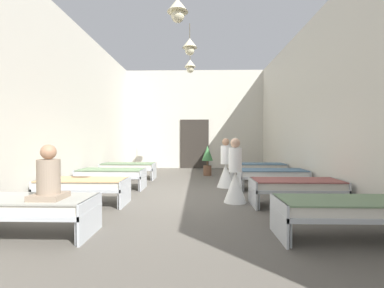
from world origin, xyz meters
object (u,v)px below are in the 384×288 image
Objects in this scene: potted_plant at (207,158)px; bed_left_row_2 at (112,174)px; bed_right_row_0 at (343,209)px; bed_left_row_3 at (129,167)px; bed_right_row_2 at (272,174)px; bed_left_row_0 at (29,207)px; nurse_mid_aisle at (226,170)px; bed_right_row_3 at (258,167)px; bed_left_row_1 at (84,185)px; nurse_near_aisle at (235,179)px; bed_right_row_1 at (296,186)px; patient_seated_primary at (49,179)px.

bed_left_row_2 is at bearing -134.71° from potted_plant.
bed_right_row_0 is 6.00m from bed_left_row_2.
bed_right_row_2 is at bearing -22.26° from bed_left_row_3.
nurse_mid_aisle reaches higher than bed_left_row_0.
bed_right_row_0 and bed_right_row_3 have the same top height.
bed_right_row_0 is at bearing -90.00° from bed_right_row_3.
potted_plant reaches higher than bed_left_row_1.
nurse_mid_aisle reaches higher than bed_right_row_0.
potted_plant is (-1.76, 1.01, 0.27)m from bed_right_row_3.
nurse_near_aisle is (-1.27, 2.21, 0.09)m from bed_right_row_0.
bed_left_row_0 and bed_right_row_3 have the same top height.
bed_left_row_0 is 6.00m from bed_right_row_2.
bed_right_row_2 is at bearing -115.83° from nurse_near_aisle.
bed_right_row_3 is at bearing 50.84° from bed_left_row_0.
bed_right_row_0 is at bearing -90.00° from bed_right_row_1.
bed_right_row_3 is (0.00, 3.80, 0.00)m from bed_right_row_1.
bed_left_row_1 is 4.64m from bed_right_row_1.
bed_left_row_2 is 3.73m from nurse_near_aisle.
nurse_mid_aisle reaches higher than potted_plant.
nurse_near_aisle is at bearing -25.30° from bed_left_row_2.
bed_left_row_1 is at bearing 17.85° from nurse_near_aisle.
bed_right_row_3 is (0.00, 5.70, 0.00)m from bed_right_row_0.
bed_left_row_2 is 5.02m from bed_right_row_3.
potted_plant is (2.88, 2.91, 0.27)m from bed_left_row_2.
bed_left_row_2 and bed_right_row_3 have the same top height.
bed_left_row_3 is 4.86m from nurse_near_aisle.
bed_left_row_2 is 4.10m from potted_plant.
bed_left_row_1 is 2.06m from patient_seated_primary.
bed_left_row_3 is (-4.64, 1.90, 0.00)m from bed_right_row_2.
nurse_mid_aisle is at bearing 51.03° from bed_left_row_0.
bed_right_row_2 is 1.34m from nurse_mid_aisle.
bed_left_row_0 is 3.80m from bed_left_row_2.
nurse_near_aisle is 4.53m from potted_plant.
nurse_mid_aisle is at bearing 33.75° from bed_left_row_1.
nurse_mid_aisle is at bearing 107.40° from bed_right_row_0.
patient_seated_primary is (-4.29, -5.78, 0.43)m from bed_right_row_3.
nurse_near_aisle is (-1.27, -3.49, 0.09)m from bed_right_row_3.
bed_left_row_0 and bed_right_row_2 have the same top height.
bed_left_row_2 is 4.64m from bed_right_row_2.
nurse_mid_aisle is (-1.30, -1.56, 0.09)m from bed_right_row_3.
nurse_mid_aisle is (3.35, 2.24, 0.09)m from bed_left_row_1.
bed_left_row_2 is at bearing 157.74° from bed_right_row_1.
bed_right_row_2 is (4.64, 1.90, 0.00)m from bed_left_row_1.
nurse_near_aisle is (-1.27, -1.59, 0.09)m from bed_right_row_2.
nurse_near_aisle is at bearing -6.59° from nurse_mid_aisle.
bed_right_row_1 is 1.61× the size of potted_plant.
potted_plant is (2.88, 1.01, 0.27)m from bed_left_row_3.
bed_right_row_1 is at bearing 22.70° from nurse_mid_aisle.
bed_right_row_2 is at bearing 68.07° from nurse_mid_aisle.
bed_right_row_1 is at bearing -90.00° from bed_right_row_2.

